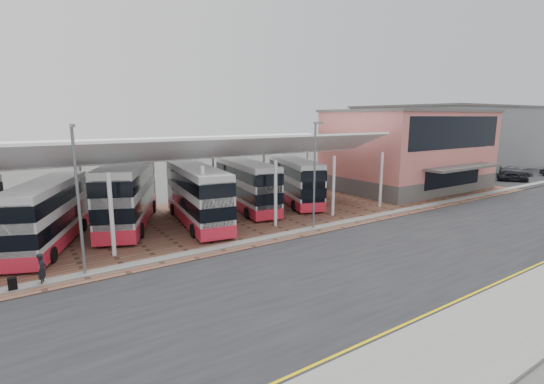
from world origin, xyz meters
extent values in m
plane|color=#494B46|center=(0.00, 0.00, 0.00)|extent=(140.00, 140.00, 0.00)
cube|color=black|center=(0.00, -1.00, 0.01)|extent=(120.00, 14.00, 0.02)
cube|color=brown|center=(2.00, 13.00, 0.03)|extent=(72.00, 16.00, 0.06)
cube|color=slate|center=(0.00, -9.00, 0.07)|extent=(120.00, 4.00, 0.14)
cube|color=slate|center=(0.00, 6.20, 0.07)|extent=(120.00, 0.80, 0.14)
cube|color=black|center=(44.00, 10.00, 0.04)|extent=(22.00, 10.00, 0.08)
cube|color=#DABB00|center=(0.00, -7.00, 0.03)|extent=(120.00, 0.12, 0.01)
cube|color=#DABB00|center=(0.00, -6.70, 0.03)|extent=(120.00, 0.12, 0.01)
cylinder|color=white|center=(-12.00, 8.50, 2.60)|extent=(0.26, 0.26, 5.20)
cylinder|color=white|center=(-12.00, 19.50, 2.30)|extent=(0.26, 0.26, 4.60)
cylinder|color=white|center=(-6.00, 8.50, 2.60)|extent=(0.26, 0.26, 5.20)
cylinder|color=white|center=(-6.00, 19.50, 2.30)|extent=(0.26, 0.26, 4.60)
cylinder|color=white|center=(0.00, 8.50, 2.60)|extent=(0.26, 0.26, 5.20)
cylinder|color=white|center=(0.00, 19.50, 2.30)|extent=(0.26, 0.26, 4.60)
cylinder|color=white|center=(6.00, 8.50, 2.60)|extent=(0.26, 0.26, 5.20)
cylinder|color=white|center=(6.00, 19.50, 2.30)|extent=(0.26, 0.26, 4.60)
cylinder|color=white|center=(12.00, 8.50, 2.60)|extent=(0.26, 0.26, 5.20)
cylinder|color=white|center=(12.00, 19.50, 2.30)|extent=(0.26, 0.26, 4.60)
cube|color=white|center=(-6.00, 10.70, 6.10)|extent=(37.00, 4.95, 1.95)
cube|color=white|center=(-6.00, 16.30, 5.90)|extent=(37.00, 7.12, 1.43)
cube|color=#54514F|center=(23.00, 14.00, 0.90)|extent=(18.00, 12.00, 1.80)
cube|color=#D2746F|center=(23.00, 14.00, 5.40)|extent=(18.00, 12.00, 7.20)
cube|color=black|center=(23.00, 8.10, 6.80)|extent=(16.00, 0.25, 3.40)
cube|color=black|center=(23.00, 8.10, 2.10)|extent=(10.00, 0.25, 2.20)
cube|color=#54514F|center=(23.00, 7.00, 3.20)|extent=(11.00, 2.40, 0.25)
cube|color=#54514F|center=(23.00, 14.00, 9.10)|extent=(18.40, 12.40, 0.30)
cube|color=slate|center=(48.00, 24.00, 5.00)|extent=(30.00, 20.00, 10.00)
cube|color=#54514F|center=(48.00, 24.00, 10.10)|extent=(30.50, 20.50, 0.30)
cylinder|color=slate|center=(-14.00, 6.30, 4.00)|extent=(0.16, 0.16, 8.00)
cube|color=slate|center=(-14.00, 6.00, 8.00)|extent=(0.15, 0.90, 0.15)
cylinder|color=slate|center=(2.00, 6.30, 4.00)|extent=(0.16, 0.16, 8.00)
cube|color=slate|center=(2.00, 6.00, 8.00)|extent=(0.15, 0.90, 0.15)
cube|color=silver|center=(-15.04, 12.72, 2.32)|extent=(6.19, 10.45, 4.04)
cube|color=red|center=(-15.04, 12.72, 0.67)|extent=(6.24, 10.50, 0.85)
cube|color=black|center=(-15.04, 12.72, 1.89)|extent=(6.24, 10.50, 0.89)
cube|color=black|center=(-15.04, 12.72, 3.40)|extent=(6.24, 10.50, 0.89)
cube|color=black|center=(-17.03, 8.00, 2.22)|extent=(1.99, 0.91, 3.39)
cylinder|color=black|center=(-17.41, 10.13, 0.53)|extent=(0.61, 0.97, 0.94)
cylinder|color=black|center=(-15.24, 9.22, 0.53)|extent=(0.61, 0.97, 0.94)
cylinder|color=black|center=(-14.83, 16.23, 0.53)|extent=(0.61, 0.97, 0.94)
cylinder|color=black|center=(-12.66, 15.32, 0.53)|extent=(0.61, 0.97, 0.94)
cube|color=silver|center=(-9.30, 15.23, 2.67)|extent=(7.33, 12.04, 4.68)
cube|color=red|center=(-9.30, 15.23, 0.77)|extent=(7.39, 12.10, 0.98)
cube|color=black|center=(-9.30, 15.23, 2.18)|extent=(7.39, 12.10, 1.03)
cube|color=black|center=(-9.30, 15.23, 3.92)|extent=(7.39, 12.10, 1.03)
cube|color=black|center=(-11.70, 9.81, 2.56)|extent=(2.28, 1.09, 3.91)
cylinder|color=black|center=(-12.09, 12.28, 0.60)|extent=(0.72, 1.12, 1.09)
cylinder|color=black|center=(-9.61, 11.18, 0.60)|extent=(0.72, 1.12, 1.09)
cylinder|color=black|center=(-8.99, 19.28, 0.60)|extent=(0.72, 1.12, 1.09)
cylinder|color=black|center=(-6.51, 18.18, 0.60)|extent=(0.72, 1.12, 1.09)
cube|color=silver|center=(-4.74, 12.55, 2.46)|extent=(4.13, 11.27, 4.31)
cube|color=red|center=(-4.74, 12.55, 0.71)|extent=(4.18, 11.31, 0.90)
cube|color=black|center=(-4.74, 12.55, 2.01)|extent=(4.18, 11.31, 0.95)
cube|color=black|center=(-4.74, 12.55, 3.61)|extent=(4.18, 11.31, 0.95)
cube|color=black|center=(-5.56, 7.15, 2.36)|extent=(2.24, 0.44, 3.60)
cylinder|color=black|center=(-6.51, 9.25, 0.56)|extent=(0.43, 1.03, 1.00)
cylinder|color=black|center=(-4.04, 8.87, 0.56)|extent=(0.43, 1.03, 1.00)
cylinder|color=black|center=(-5.45, 16.22, 0.56)|extent=(0.43, 1.03, 1.00)
cylinder|color=black|center=(-2.97, 15.84, 0.56)|extent=(0.43, 1.03, 1.00)
cube|color=silver|center=(1.08, 14.82, 2.38)|extent=(4.17, 10.90, 4.16)
cube|color=red|center=(1.08, 14.82, 0.69)|extent=(4.21, 10.94, 0.87)
cube|color=black|center=(1.08, 14.82, 1.95)|extent=(4.21, 10.94, 0.92)
cube|color=black|center=(1.08, 14.82, 3.49)|extent=(4.21, 10.94, 0.92)
cube|color=black|center=(0.19, 9.62, 2.29)|extent=(2.16, 0.46, 3.48)
cylinder|color=black|center=(-0.69, 11.66, 0.54)|extent=(0.43, 1.00, 0.97)
cylinder|color=black|center=(1.70, 11.26, 0.54)|extent=(0.43, 1.00, 0.97)
cylinder|color=black|center=(0.45, 18.38, 0.54)|extent=(0.43, 1.00, 0.97)
cylinder|color=black|center=(2.84, 17.97, 0.54)|extent=(0.43, 1.00, 0.97)
cube|color=silver|center=(6.46, 14.55, 2.33)|extent=(5.59, 10.59, 4.06)
cube|color=red|center=(6.46, 14.55, 0.67)|extent=(5.64, 10.64, 0.85)
cube|color=black|center=(6.46, 14.55, 1.90)|extent=(5.64, 10.64, 0.90)
cube|color=black|center=(6.46, 14.55, 3.41)|extent=(5.64, 10.64, 0.90)
cube|color=black|center=(4.80, 9.68, 2.23)|extent=(2.04, 0.78, 3.40)
cylinder|color=black|center=(4.27, 11.79, 0.53)|extent=(0.56, 0.98, 0.94)
cylinder|color=black|center=(6.50, 11.02, 0.53)|extent=(0.56, 0.98, 0.94)
cylinder|color=black|center=(6.42, 18.08, 0.53)|extent=(0.56, 0.98, 0.94)
cylinder|color=black|center=(8.65, 17.31, 0.53)|extent=(0.56, 0.98, 0.94)
imported|color=black|center=(-15.96, 6.10, 0.87)|extent=(0.54, 0.68, 1.63)
cube|color=black|center=(-17.27, 6.00, 0.40)|extent=(0.39, 0.28, 0.67)
imported|color=black|center=(38.05, 8.74, 0.70)|extent=(3.41, 3.80, 1.25)
imported|color=#53555B|center=(44.29, 11.22, 0.70)|extent=(3.54, 4.57, 1.24)
camera|label=1|loc=(-16.83, -15.98, 8.41)|focal=26.00mm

